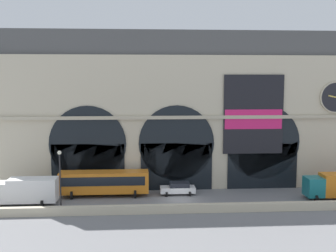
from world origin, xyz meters
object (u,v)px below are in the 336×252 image
at_px(bus_midwest, 104,182).
at_px(car_center, 178,188).
at_px(street_lamp_quayside, 60,173).
at_px(box_truck_west, 25,190).

bearing_deg(bus_midwest, car_center, 0.30).
xyz_separation_m(car_center, street_lamp_quayside, (-13.39, -6.41, 3.61)).
bearing_deg(box_truck_west, car_center, 9.82).
relative_size(box_truck_west, street_lamp_quayside, 1.09).
height_order(bus_midwest, car_center, bus_midwest).
height_order(bus_midwest, street_lamp_quayside, street_lamp_quayside).
height_order(box_truck_west, car_center, box_truck_west).
relative_size(box_truck_west, car_center, 1.70).
relative_size(bus_midwest, street_lamp_quayside, 1.59).
bearing_deg(car_center, box_truck_west, -170.18).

